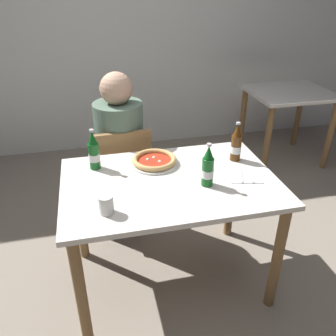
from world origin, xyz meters
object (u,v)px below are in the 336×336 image
Objects in this scene: beer_bottle_center at (208,168)px; paper_cup at (106,205)px; chair_behind_table at (123,173)px; beer_bottle_left at (94,152)px; napkin_with_cutlery at (245,175)px; diner_seated at (121,158)px; dining_table_background at (288,106)px; beer_bottle_right at (236,144)px; pizza_margherita_near at (154,161)px; dining_table_main at (170,197)px.

beer_bottle_center reaches higher than paper_cup.
beer_bottle_left is at bearing 60.26° from chair_behind_table.
napkin_with_cutlery is (0.83, -0.29, -0.10)m from beer_bottle_left.
dining_table_background is at bearing 22.72° from diner_seated.
beer_bottle_center is 1.00× the size of beer_bottle_right.
pizza_margherita_near is at bearing 109.25° from chair_behind_table.
diner_seated is (-0.21, 0.66, -0.05)m from dining_table_main.
beer_bottle_left is (-0.19, -0.42, 0.27)m from diner_seated.
paper_cup is (-1.93, -1.63, 0.21)m from dining_table_background.
chair_behind_table is 2.93× the size of pizza_margherita_near.
dining_table_background is at bearing 36.52° from pizza_margherita_near.
dining_table_main is 0.69m from diner_seated.
chair_behind_table is 3.44× the size of beer_bottle_left.
beer_bottle_center is 0.57m from paper_cup.
dining_table_main is 12.63× the size of paper_cup.
pizza_margherita_near is at bearing 53.91° from paper_cup.
dining_table_background is (1.77, 0.74, 0.01)m from diner_seated.
beer_bottle_left reaches higher than chair_behind_table.
beer_bottle_right is (0.45, 0.15, 0.22)m from dining_table_main.
beer_bottle_left is at bearing 175.55° from pizza_margherita_near.
dining_table_background is 8.42× the size of paper_cup.
beer_bottle_center is 2.60× the size of paper_cup.
beer_bottle_right is at bearing 42.61° from beer_bottle_center.
diner_seated reaches higher than beer_bottle_left.
beer_bottle_right is (-1.11, -1.25, 0.26)m from dining_table_background.
chair_behind_table reaches higher than dining_table_main.
beer_bottle_left is at bearing 93.77° from paper_cup.
dining_table_background is 2.01m from pizza_margherita_near.
napkin_with_cutlery is (0.24, 0.05, -0.10)m from beer_bottle_center.
beer_bottle_left reaches higher than dining_table_main.
pizza_margherita_near is 0.36m from beer_bottle_left.
beer_bottle_center reaches higher than dining_table_background.
beer_bottle_left is (-0.35, 0.03, 0.08)m from pizza_margherita_near.
diner_seated is 4.89× the size of beer_bottle_center.
beer_bottle_right is at bearing 18.49° from dining_table_main.
beer_bottle_center is at bearing -62.31° from diner_seated.
dining_table_main is at bearing -138.09° from dining_table_background.
chair_behind_table is 3.44× the size of beer_bottle_center.
beer_bottle_center is at bearing -26.76° from dining_table_main.
paper_cup is at bearing -148.06° from dining_table_main.
beer_bottle_center is 1.13× the size of napkin_with_cutlery.
dining_table_main is 0.52m from beer_bottle_right.
beer_bottle_right is at bearing -6.81° from pizza_margherita_near.
beer_bottle_center is at bearing -132.64° from dining_table_background.
chair_behind_table reaches higher than pizza_margherita_near.
dining_table_background is at bearing 40.21° from paper_cup.
chair_behind_table is 0.88m from beer_bottle_right.
napkin_with_cutlery is at bearing -128.01° from dining_table_background.
dining_table_background is 3.24× the size of beer_bottle_right.
beer_bottle_center is (0.23, -0.30, 0.08)m from pizza_margherita_near.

